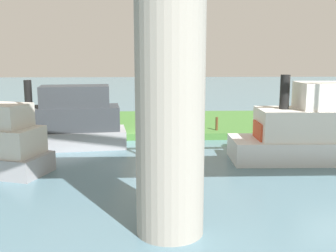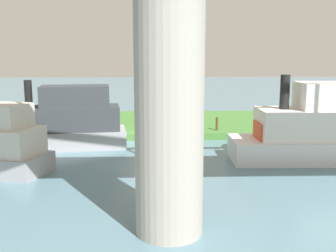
# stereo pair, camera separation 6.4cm
# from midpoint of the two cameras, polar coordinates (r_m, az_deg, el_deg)

# --- Properties ---
(ground_plane) EXTENTS (160.00, 160.00, 0.00)m
(ground_plane) POSITION_cam_midpoint_polar(r_m,az_deg,el_deg) (30.44, -2.38, -2.05)
(ground_plane) COLOR slate
(grassy_bank) EXTENTS (80.00, 12.00, 0.50)m
(grassy_bank) POSITION_cam_midpoint_polar(r_m,az_deg,el_deg) (36.28, -2.31, 0.36)
(grassy_bank) COLOR #427533
(grassy_bank) RESTS_ON ground
(bridge_pylon) EXTENTS (2.43, 2.43, 10.26)m
(bridge_pylon) POSITION_cam_midpoint_polar(r_m,az_deg,el_deg) (14.06, 0.31, 4.76)
(bridge_pylon) COLOR #9E998E
(bridge_pylon) RESTS_ON ground
(person_on_bank) EXTENTS (0.51, 0.51, 1.39)m
(person_on_bank) POSITION_cam_midpoint_polar(r_m,az_deg,el_deg) (31.62, -13.20, 0.37)
(person_on_bank) COLOR #2D334C
(person_on_bank) RESTS_ON grassy_bank
(mooring_post) EXTENTS (0.20, 0.20, 1.03)m
(mooring_post) POSITION_cam_midpoint_polar(r_m,az_deg,el_deg) (31.90, 6.92, 0.32)
(mooring_post) COLOR brown
(mooring_post) RESTS_ON grassy_bank
(riverboat_paddlewheel) EXTENTS (10.22, 3.57, 5.19)m
(riverboat_paddlewheel) POSITION_cam_midpoint_polar(r_m,az_deg,el_deg) (26.19, 20.86, -0.44)
(riverboat_paddlewheel) COLOR white
(riverboat_paddlewheel) RESTS_ON ground
(pontoon_yellow) EXTENTS (9.46, 4.23, 4.67)m
(pontoon_yellow) POSITION_cam_midpoint_polar(r_m,az_deg,el_deg) (28.83, -14.44, 0.45)
(pontoon_yellow) COLOR #99999E
(pontoon_yellow) RESTS_ON ground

